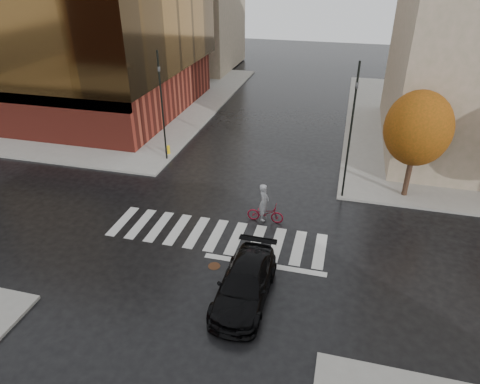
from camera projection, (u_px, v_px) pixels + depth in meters
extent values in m
plane|color=black|center=(213.00, 240.00, 22.41)|extent=(120.00, 120.00, 0.00)
cube|color=gray|center=(83.00, 97.00, 44.73)|extent=(30.00, 30.00, 0.15)
cube|color=silver|center=(216.00, 235.00, 22.83)|extent=(12.00, 3.00, 0.01)
cube|color=maroon|center=(53.00, 84.00, 41.40)|extent=(26.00, 18.00, 4.00)
cylinder|color=#311C15|center=(408.00, 174.00, 25.71)|extent=(0.32, 0.32, 2.80)
ellipsoid|color=#A1470F|center=(418.00, 128.00, 24.29)|extent=(3.80, 3.80, 4.37)
imported|color=black|center=(245.00, 284.00, 18.34)|extent=(2.19, 5.26, 1.52)
imported|color=maroon|center=(265.00, 213.00, 23.77)|extent=(2.04, 0.71, 1.07)
imported|color=gray|center=(264.00, 202.00, 23.45)|extent=(0.52, 0.79, 2.18)
cylinder|color=black|center=(162.00, 108.00, 29.18)|extent=(0.12, 0.12, 7.62)
imported|color=black|center=(158.00, 66.00, 27.84)|extent=(0.21, 0.18, 0.95)
cylinder|color=black|center=(350.00, 134.00, 24.30)|extent=(0.12, 0.12, 8.11)
imported|color=black|center=(357.00, 82.00, 22.87)|extent=(0.19, 0.22, 1.01)
cylinder|color=yellow|center=(169.00, 150.00, 31.67)|extent=(0.22, 0.22, 0.54)
sphere|color=yellow|center=(168.00, 147.00, 31.54)|extent=(0.24, 0.24, 0.24)
cylinder|color=#51311D|center=(214.00, 266.00, 20.57)|extent=(0.68, 0.68, 0.01)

